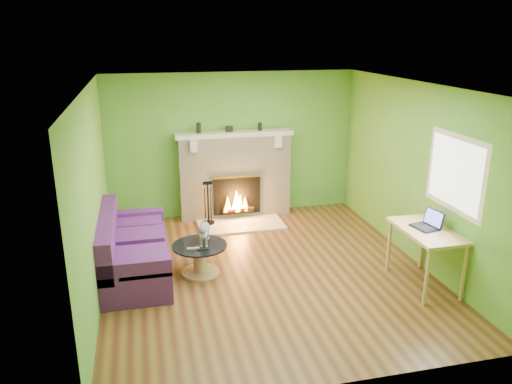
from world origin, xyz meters
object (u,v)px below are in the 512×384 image
desk (427,236)px  cat (204,232)px  coffee_table (200,257)px  sofa (131,251)px

desk → cat: bearing=159.1°
cat → coffee_table: bearing=-135.3°
coffee_table → sofa: bearing=167.3°
coffee_table → desk: (2.87, -1.02, 0.45)m
coffee_table → desk: 3.08m
desk → sofa: bearing=162.1°
sofa → coffee_table: (0.94, -0.21, -0.09)m
sofa → coffee_table: bearing=-12.7°
sofa → cat: size_ratio=3.60×
desk → cat: desk is taller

